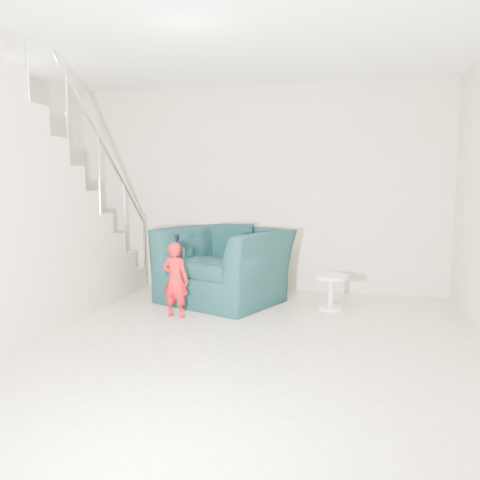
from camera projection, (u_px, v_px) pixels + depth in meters
name	position (u px, v px, depth m)	size (l,w,h in m)	color
floor	(190.00, 356.00, 4.28)	(5.50, 5.50, 0.00)	gray
ceiling	(186.00, 22.00, 3.96)	(5.50, 5.50, 0.00)	silver
back_wall	(256.00, 189.00, 6.78)	(5.00, 5.00, 0.00)	#A49A86
armchair	(224.00, 265.00, 6.15)	(1.37, 1.19, 0.89)	black
toddler	(175.00, 280.00, 5.45)	(0.30, 0.20, 0.82)	#A5050F
side_table	(331.00, 286.00, 5.79)	(0.40, 0.40, 0.40)	silver
staircase	(20.00, 232.00, 5.15)	(1.02, 3.03, 3.62)	#ADA089
cushion	(236.00, 242.00, 6.42)	(0.47, 0.13, 0.45)	black
throw	(181.00, 253.00, 6.34)	(0.05, 0.46, 0.51)	black
phone	(184.00, 253.00, 5.36)	(0.02, 0.05, 0.10)	black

